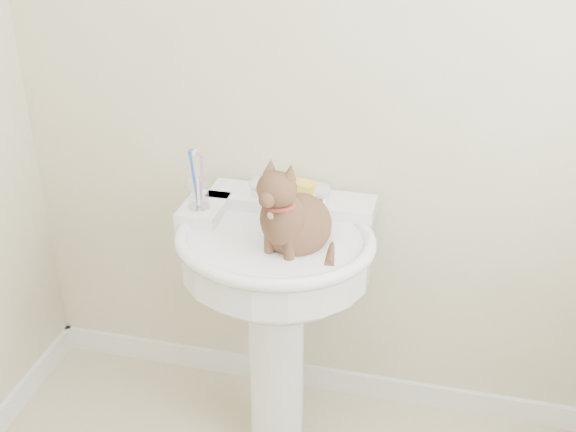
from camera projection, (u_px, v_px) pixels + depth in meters
The scene contains 7 objects.
wall_back at pixel (350, 59), 2.10m from camera, with size 2.20×0.00×2.50m, color beige, non-canonical shape.
baseboard_back at pixel (337, 380), 2.67m from camera, with size 2.20×0.02×0.09m, color white.
pedestal_sink at pixel (275, 277), 2.17m from camera, with size 0.61×0.59×0.83m.
faucet at pixel (288, 190), 2.19m from camera, with size 0.28×0.12×0.14m.
soap_bar at pixel (301, 186), 2.27m from camera, with size 0.09×0.06×0.03m, color yellow.
toothbrush_cup at pixel (199, 194), 2.15m from camera, with size 0.07×0.07×0.19m.
cat at pixel (294, 220), 2.02m from camera, with size 0.21×0.27×0.39m.
Camera 1 is at (0.32, -0.95, 1.84)m, focal length 45.00 mm.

